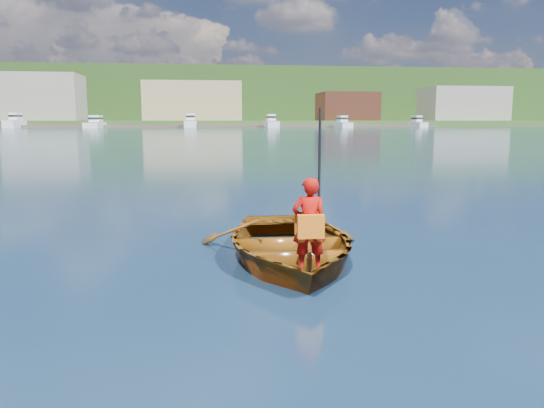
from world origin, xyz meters
The scene contains 8 objects.
ground centered at (0.00, 0.00, 0.00)m, with size 600.00×600.00×0.00m.
rowboat centered at (0.26, 0.35, 0.24)m, with size 2.77×3.82×0.78m.
child_paddler centered at (0.39, -0.55, 0.71)m, with size 0.45×0.34×2.08m.
shoreline centered at (0.00, 236.61, 10.32)m, with size 400.00×140.00×22.00m.
dock centered at (-0.22, 148.00, 0.40)m, with size 159.97×13.20×0.80m.
waterfront_buildings centered at (-7.74, 165.00, 7.74)m, with size 202.00×16.00×14.00m.
marina_yachts centered at (-13.25, 143.32, 1.34)m, with size 142.08×13.58×4.28m.
hillside_trees centered at (1.87, 243.66, 19.32)m, with size 318.20×73.52×24.34m.
Camera 1 is at (-0.89, -7.10, 2.02)m, focal length 35.00 mm.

